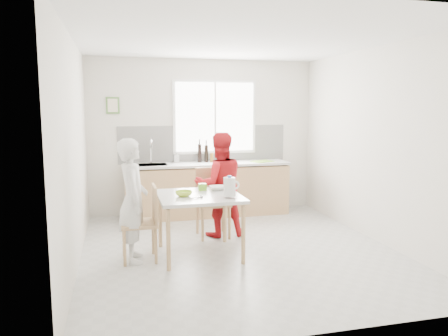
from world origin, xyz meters
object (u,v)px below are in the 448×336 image
object	(u,v)px
chair_left	(145,219)
chair_far	(212,199)
milk_jug	(230,187)
wine_bottle_b	(206,153)
person_white	(133,200)
dining_table	(199,201)
person_red	(220,185)
bowl_green	(184,194)
wine_bottle_a	(200,153)
bowl_white	(218,188)

from	to	relation	value
chair_left	chair_far	distance (m)	1.32
milk_jug	wine_bottle_b	size ratio (longest dim) A/B	0.84
chair_far	person_white	world-z (taller)	person_white
dining_table	person_red	xyz separation A→B (m)	(0.45, 0.78, 0.05)
bowl_green	milk_jug	size ratio (longest dim) A/B	0.82
wine_bottle_a	chair_far	bearing A→B (deg)	-93.43
dining_table	wine_bottle_a	bearing A→B (deg)	78.90
milk_jug	person_red	bearing A→B (deg)	82.88
bowl_white	wine_bottle_a	distance (m)	1.95
person_red	wine_bottle_a	bearing A→B (deg)	-89.20
bowl_green	milk_jug	bearing A→B (deg)	-23.45
chair_far	chair_left	bearing A→B (deg)	-141.31
person_white	wine_bottle_a	bearing A→B (deg)	-29.87
wine_bottle_b	chair_far	bearing A→B (deg)	-98.46
chair_left	person_red	distance (m)	1.40
dining_table	wine_bottle_b	distance (m)	2.26
chair_left	milk_jug	distance (m)	1.12
chair_left	wine_bottle_a	distance (m)	2.51
person_white	wine_bottle_a	xyz separation A→B (m)	(1.24, 2.18, 0.33)
wine_bottle_b	chair_left	bearing A→B (deg)	-119.48
bowl_white	chair_left	bearing A→B (deg)	-165.43
chair_far	wine_bottle_a	bearing A→B (deg)	86.32
person_white	person_red	xyz separation A→B (m)	(1.27, 0.79, 0.00)
chair_far	person_red	distance (m)	0.24
dining_table	person_red	distance (m)	0.91
dining_table	milk_jug	distance (m)	0.48
bowl_green	wine_bottle_b	xyz separation A→B (m)	(0.75, 2.22, 0.25)
chair_far	person_white	distance (m)	1.44
wine_bottle_a	wine_bottle_b	bearing A→B (deg)	-6.33
person_red	milk_jug	world-z (taller)	person_red
chair_far	wine_bottle_b	bearing A→B (deg)	81.28
chair_far	wine_bottle_b	size ratio (longest dim) A/B	3.30
person_white	bowl_green	xyz separation A→B (m)	(0.61, -0.05, 0.06)
person_white	wine_bottle_b	distance (m)	2.58
chair_far	person_red	size ratio (longest dim) A/B	0.65
chair_far	milk_jug	world-z (taller)	milk_jug
chair_far	wine_bottle_a	xyz separation A→B (m)	(0.08, 1.35, 0.54)
dining_table	chair_far	distance (m)	0.91
person_red	bowl_white	bearing A→B (deg)	73.62
chair_left	chair_far	xyz separation A→B (m)	(1.03, 0.83, 0.04)
milk_jug	dining_table	bearing A→B (deg)	139.15
dining_table	milk_jug	world-z (taller)	milk_jug
dining_table	milk_jug	bearing A→B (deg)	-40.59
milk_jug	wine_bottle_a	size ratio (longest dim) A/B	0.79
bowl_white	bowl_green	bearing A→B (deg)	-148.78
bowl_white	dining_table	bearing A→B (deg)	-139.94
dining_table	bowl_green	bearing A→B (deg)	-165.71
milk_jug	wine_bottle_b	world-z (taller)	wine_bottle_b
wine_bottle_a	dining_table	bearing A→B (deg)	-101.10
chair_far	person_red	bearing A→B (deg)	-21.67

